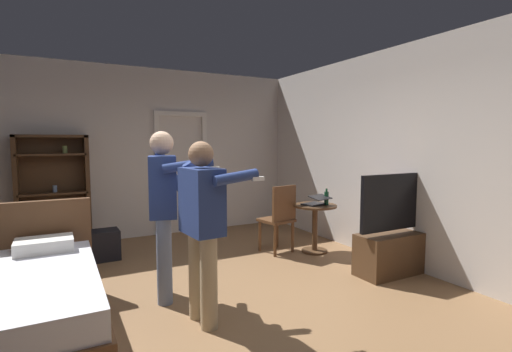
# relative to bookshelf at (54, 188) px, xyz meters

# --- Properties ---
(ground_plane) EXTENTS (7.11, 7.11, 0.00)m
(ground_plane) POSITION_rel_bookshelf_xyz_m (1.36, -3.07, -0.93)
(ground_plane) COLOR olive
(wall_back) EXTENTS (5.49, 0.12, 2.84)m
(wall_back) POSITION_rel_bookshelf_xyz_m (1.36, 0.22, 0.49)
(wall_back) COLOR silver
(wall_back) RESTS_ON ground_plane
(wall_right) EXTENTS (0.12, 6.71, 2.84)m
(wall_right) POSITION_rel_bookshelf_xyz_m (4.04, -3.07, 0.49)
(wall_right) COLOR silver
(wall_right) RESTS_ON ground_plane
(doorway_frame) EXTENTS (0.93, 0.08, 2.13)m
(doorway_frame) POSITION_rel_bookshelf_xyz_m (1.99, 0.14, 0.29)
(doorway_frame) COLOR white
(doorway_frame) RESTS_ON ground_plane
(bookshelf) EXTENTS (0.98, 0.32, 1.71)m
(bookshelf) POSITION_rel_bookshelf_xyz_m (0.00, 0.00, 0.00)
(bookshelf) COLOR #4C331E
(bookshelf) RESTS_ON ground_plane
(tv_flatscreen) EXTENTS (1.17, 0.40, 1.23)m
(tv_flatscreen) POSITION_rel_bookshelf_xyz_m (3.68, -3.11, -0.57)
(tv_flatscreen) COLOR #4C331E
(tv_flatscreen) RESTS_ON ground_plane
(side_table) EXTENTS (0.63, 0.63, 0.70)m
(side_table) POSITION_rel_bookshelf_xyz_m (3.34, -1.94, -0.46)
(side_table) COLOR #4C331E
(side_table) RESTS_ON ground_plane
(laptop) EXTENTS (0.39, 0.40, 0.15)m
(laptop) POSITION_rel_bookshelf_xyz_m (3.32, -1.98, -0.18)
(laptop) COLOR black
(laptop) RESTS_ON side_table
(bottle_on_table) EXTENTS (0.06, 0.06, 0.24)m
(bottle_on_table) POSITION_rel_bookshelf_xyz_m (3.48, -2.02, -0.13)
(bottle_on_table) COLOR #154B29
(bottle_on_table) RESTS_ON side_table
(wooden_chair) EXTENTS (0.49, 0.49, 0.99)m
(wooden_chair) POSITION_rel_bookshelf_xyz_m (2.86, -1.73, -0.39)
(wooden_chair) COLOR brown
(wooden_chair) RESTS_ON ground_plane
(person_blue_shirt) EXTENTS (0.65, 0.59, 1.62)m
(person_blue_shirt) POSITION_rel_bookshelf_xyz_m (1.17, -3.19, -0.00)
(person_blue_shirt) COLOR tan
(person_blue_shirt) RESTS_ON ground_plane
(person_striped_shirt) EXTENTS (0.64, 0.67, 1.72)m
(person_striped_shirt) POSITION_rel_bookshelf_xyz_m (1.00, -2.54, 0.06)
(person_striped_shirt) COLOR slate
(person_striped_shirt) RESTS_ON ground_plane
(suitcase_dark) EXTENTS (0.57, 0.35, 0.40)m
(suitcase_dark) POSITION_rel_bookshelf_xyz_m (0.50, -0.86, -0.73)
(suitcase_dark) COLOR black
(suitcase_dark) RESTS_ON ground_plane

